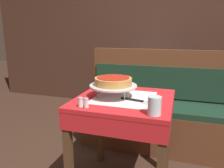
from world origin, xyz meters
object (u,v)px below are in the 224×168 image
object	(u,v)px
dining_table_front	(124,111)
pizza_pan_stand	(113,86)
pizza_server	(140,101)
pepper_shaker	(86,103)
dining_table_rear	(147,72)
deep_dish_pizza	(113,81)
booth_bench	(159,118)
salt_shaker	(81,102)
condiment_caddy	(148,62)
water_glass_near	(154,106)

from	to	relation	value
dining_table_front	pizza_pan_stand	bearing A→B (deg)	-169.89
pizza_server	pepper_shaker	size ratio (longest dim) A/B	4.35
dining_table_rear	pizza_pan_stand	bearing A→B (deg)	-90.11
deep_dish_pizza	booth_bench	bearing A→B (deg)	71.24
pizza_server	salt_shaker	bearing A→B (deg)	-147.08
pepper_shaker	condiment_caddy	size ratio (longest dim) A/B	0.41
pizza_pan_stand	pizza_server	size ratio (longest dim) A/B	1.30
booth_bench	salt_shaker	xyz separation A→B (m)	(-0.41, -1.08, 0.48)
water_glass_near	dining_table_rear	bearing A→B (deg)	99.63
dining_table_front	pepper_shaker	distance (m)	0.36
salt_shaker	pepper_shaker	bearing A→B (deg)	0.00
water_glass_near	pepper_shaker	bearing A→B (deg)	-179.54
pizza_pan_stand	condiment_caddy	distance (m)	1.72
booth_bench	pizza_server	xyz separation A→B (m)	(-0.07, -0.86, 0.45)
deep_dish_pizza	condiment_caddy	bearing A→B (deg)	90.08
pizza_pan_stand	condiment_caddy	size ratio (longest dim) A/B	2.29
pepper_shaker	pizza_server	bearing A→B (deg)	36.15
pizza_pan_stand	water_glass_near	world-z (taller)	water_glass_near
salt_shaker	condiment_caddy	bearing A→B (deg)	86.24
salt_shaker	pepper_shaker	size ratio (longest dim) A/B	1.02
dining_table_rear	dining_table_front	bearing A→B (deg)	-87.28
water_glass_near	salt_shaker	xyz separation A→B (m)	(-0.46, -0.00, -0.02)
salt_shaker	pizza_pan_stand	bearing A→B (deg)	63.77
booth_bench	deep_dish_pizza	bearing A→B (deg)	-108.76
booth_bench	pizza_pan_stand	distance (m)	1.00
pizza_pan_stand	pepper_shaker	size ratio (longest dim) A/B	5.64
pizza_pan_stand	pepper_shaker	xyz separation A→B (m)	(-0.09, -0.27, -0.05)
dining_table_rear	booth_bench	world-z (taller)	booth_bench
deep_dish_pizza	pizza_server	xyz separation A→B (m)	(0.21, -0.05, -0.12)
deep_dish_pizza	pepper_shaker	distance (m)	0.30
booth_bench	water_glass_near	world-z (taller)	booth_bench
condiment_caddy	water_glass_near	bearing A→B (deg)	-80.48
dining_table_front	dining_table_rear	xyz separation A→B (m)	(-0.08, 1.65, -0.00)
water_glass_near	salt_shaker	distance (m)	0.47
dining_table_front	dining_table_rear	world-z (taller)	dining_table_front
booth_bench	deep_dish_pizza	distance (m)	1.02
deep_dish_pizza	pizza_server	size ratio (longest dim) A/B	1.01
dining_table_rear	pizza_pan_stand	size ratio (longest dim) A/B	2.21
pepper_shaker	salt_shaker	bearing A→B (deg)	180.00
pizza_pan_stand	pizza_server	xyz separation A→B (m)	(0.21, -0.05, -0.08)
salt_shaker	condiment_caddy	xyz separation A→B (m)	(0.13, 1.99, 0.00)
water_glass_near	pepper_shaker	distance (m)	0.43
pizza_pan_stand	deep_dish_pizza	distance (m)	0.04
pepper_shaker	condiment_caddy	world-z (taller)	condiment_caddy
pepper_shaker	booth_bench	bearing A→B (deg)	71.11
booth_bench	pepper_shaker	distance (m)	1.23
pizza_server	salt_shaker	size ratio (longest dim) A/B	4.28
dining_table_front	dining_table_rear	distance (m)	1.65
pizza_pan_stand	salt_shaker	bearing A→B (deg)	-116.23
salt_shaker	dining_table_rear	bearing A→B (deg)	85.96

